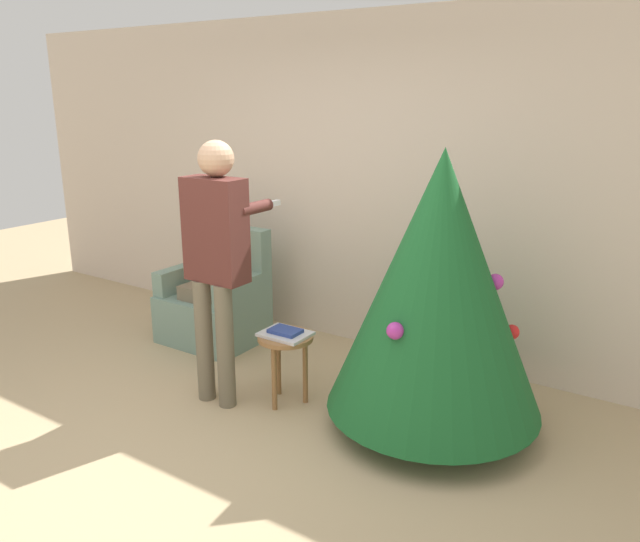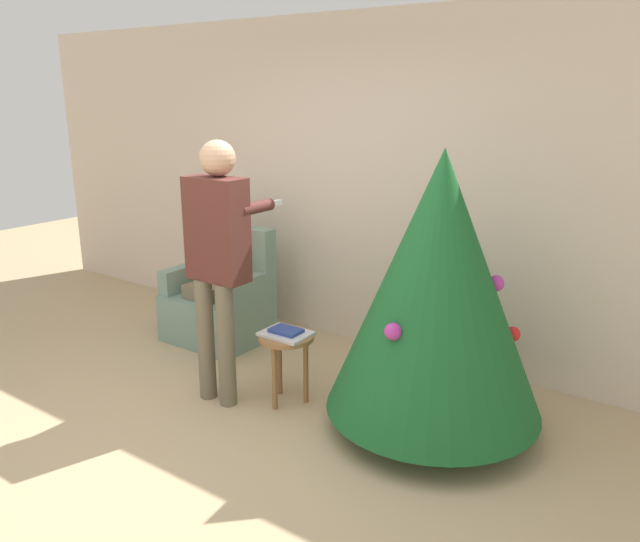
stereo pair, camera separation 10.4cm
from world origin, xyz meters
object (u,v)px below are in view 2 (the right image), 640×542
at_px(person_standing, 217,248).
at_px(armchair, 221,301).
at_px(side_stool, 286,347).
at_px(person_seated, 217,265).
at_px(christmas_tree, 438,285).

bearing_deg(person_standing, armchair, 134.01).
bearing_deg(side_stool, person_standing, -153.23).
bearing_deg(person_seated, christmas_tree, -8.57).
relative_size(christmas_tree, side_stool, 3.59).
relative_size(armchair, person_seated, 0.79).
height_order(christmas_tree, armchair, christmas_tree).
bearing_deg(person_standing, christmas_tree, 18.51).
bearing_deg(side_stool, armchair, 152.86).
relative_size(christmas_tree, armchair, 1.83).
bearing_deg(person_seated, side_stool, -26.01).
bearing_deg(person_seated, armchair, 90.00).
height_order(christmas_tree, person_standing, person_standing).
height_order(christmas_tree, side_stool, christmas_tree).
bearing_deg(side_stool, person_seated, 153.99).
distance_m(armchair, person_seated, 0.34).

